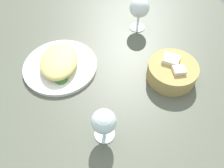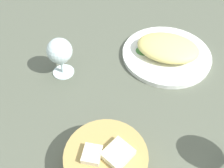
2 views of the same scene
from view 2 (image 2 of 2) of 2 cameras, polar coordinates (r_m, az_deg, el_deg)
ground_plane at (r=72.87cm, az=8.78°, el=-1.46°), size 140.00×140.00×2.00cm
plate at (r=81.53cm, az=11.76°, el=6.25°), size 26.65×26.65×1.40cm
omelette at (r=79.71cm, az=12.07°, el=7.77°), size 21.84×18.90×4.30cm
lettuce_garnish at (r=80.17cm, az=6.76°, el=7.62°), size 4.29×4.29×1.59cm
bread_basket at (r=56.03cm, az=-1.21°, el=-16.47°), size 16.93×16.93×7.55cm
wine_glass_near at (r=71.57cm, az=-11.31°, el=6.79°), size 6.93×6.93×11.62cm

